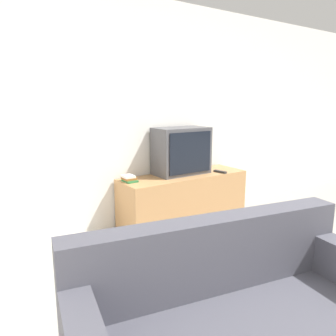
{
  "coord_description": "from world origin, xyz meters",
  "views": [
    {
      "loc": [
        -2.13,
        -0.32,
        1.47
      ],
      "look_at": [
        -0.31,
        2.38,
        0.8
      ],
      "focal_mm": 35.0,
      "sensor_mm": 36.0,
      "label": 1
    }
  ],
  "objects": [
    {
      "name": "book_stack",
      "position": [
        -0.54,
        2.8,
        0.64
      ],
      "size": [
        0.14,
        0.18,
        0.07
      ],
      "color": "#2D753D",
      "rests_on": "tv_stand"
    },
    {
      "name": "wall_back",
      "position": [
        0.0,
        3.03,
        1.3
      ],
      "size": [
        9.0,
        0.06,
        2.6
      ],
      "color": "white",
      "rests_on": "ground_plane"
    },
    {
      "name": "tv_stand",
      "position": [
        0.15,
        2.73,
        0.3
      ],
      "size": [
        1.59,
        0.5,
        0.61
      ],
      "color": "tan",
      "rests_on": "ground_plane"
    },
    {
      "name": "remote_on_stand",
      "position": [
        0.6,
        2.58,
        0.62
      ],
      "size": [
        0.07,
        0.18,
        0.02
      ],
      "rotation": [
        0.0,
        0.0,
        0.17
      ],
      "color": "#2D2D2D",
      "rests_on": "tv_stand"
    },
    {
      "name": "television",
      "position": [
        0.16,
        2.8,
        0.88
      ],
      "size": [
        0.66,
        0.37,
        0.56
      ],
      "color": "#4C4C51",
      "rests_on": "tv_stand"
    }
  ]
}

